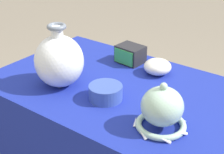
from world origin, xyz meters
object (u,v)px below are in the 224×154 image
vase_tall_bulbous (59,60)px  mosaic_tile_box (130,54)px  pot_squat_cobalt (106,92)px  vase_dome_bell (162,110)px  bowl_shallow_ivory (158,67)px

vase_tall_bulbous → mosaic_tile_box: size_ratio=2.01×
mosaic_tile_box → pot_squat_cobalt: (0.12, -0.35, -0.01)m
vase_dome_bell → bowl_shallow_ivory: bearing=121.6°
vase_tall_bulbous → pot_squat_cobalt: vase_tall_bulbous is taller
vase_dome_bell → mosaic_tile_box: size_ratio=1.44×
vase_dome_bell → vase_tall_bulbous: bearing=177.7°
pot_squat_cobalt → bowl_shallow_ivory: size_ratio=1.08×
mosaic_tile_box → vase_tall_bulbous: bearing=-100.6°
mosaic_tile_box → bowl_shallow_ivory: size_ratio=1.07×
vase_dome_bell → pot_squat_cobalt: bearing=171.8°
mosaic_tile_box → bowl_shallow_ivory: bearing=-4.9°
vase_tall_bulbous → mosaic_tile_box: vase_tall_bulbous is taller
pot_squat_cobalt → vase_tall_bulbous: bearing=-175.0°
mosaic_tile_box → vase_dome_bell: bearing=-39.6°
bowl_shallow_ivory → mosaic_tile_box: bearing=169.7°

